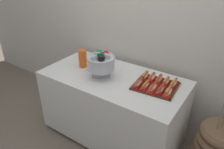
# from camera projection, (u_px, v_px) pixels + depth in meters

# --- Properties ---
(ground_plane) EXTENTS (10.00, 10.00, 0.00)m
(ground_plane) POSITION_uv_depth(u_px,v_px,m) (113.00, 133.00, 2.70)
(ground_plane) COLOR #7A6B5B
(back_wall) EXTENTS (6.00, 0.10, 2.60)m
(back_wall) POSITION_uv_depth(u_px,v_px,m) (139.00, 18.00, 2.45)
(back_wall) COLOR silver
(back_wall) RESTS_ON ground_plane
(buffet_table) EXTENTS (1.54, 0.78, 0.78)m
(buffet_table) POSITION_uv_depth(u_px,v_px,m) (113.00, 105.00, 2.50)
(buffet_table) COLOR white
(buffet_table) RESTS_ON ground_plane
(serving_tray) EXTENTS (0.43, 0.39, 0.01)m
(serving_tray) POSITION_uv_depth(u_px,v_px,m) (155.00, 86.00, 2.15)
(serving_tray) COLOR #472B19
(serving_tray) RESTS_ON buffet_table
(hot_dog_0) EXTENTS (0.07, 0.18, 0.06)m
(hot_dog_0) POSITION_uv_depth(u_px,v_px,m) (138.00, 83.00, 2.13)
(hot_dog_0) COLOR #B21414
(hot_dog_0) RESTS_ON serving_tray
(hot_dog_1) EXTENTS (0.07, 0.17, 0.06)m
(hot_dog_1) POSITION_uv_depth(u_px,v_px,m) (145.00, 85.00, 2.10)
(hot_dog_1) COLOR red
(hot_dog_1) RESTS_ON serving_tray
(hot_dog_2) EXTENTS (0.07, 0.18, 0.06)m
(hot_dog_2) POSITION_uv_depth(u_px,v_px,m) (153.00, 88.00, 2.07)
(hot_dog_2) COLOR red
(hot_dog_2) RESTS_ON serving_tray
(hot_dog_3) EXTENTS (0.06, 0.17, 0.06)m
(hot_dog_3) POSITION_uv_depth(u_px,v_px,m) (160.00, 89.00, 2.04)
(hot_dog_3) COLOR #B21414
(hot_dog_3) RESTS_ON serving_tray
(hot_dog_4) EXTENTS (0.08, 0.18, 0.06)m
(hot_dog_4) POSITION_uv_depth(u_px,v_px,m) (168.00, 92.00, 2.00)
(hot_dog_4) COLOR red
(hot_dog_4) RESTS_ON serving_tray
(hot_dog_5) EXTENTS (0.09, 0.17, 0.06)m
(hot_dog_5) POSITION_uv_depth(u_px,v_px,m) (145.00, 76.00, 2.26)
(hot_dog_5) COLOR red
(hot_dog_5) RESTS_ON serving_tray
(hot_dog_6) EXTENTS (0.08, 0.18, 0.06)m
(hot_dog_6) POSITION_uv_depth(u_px,v_px,m) (151.00, 78.00, 2.23)
(hot_dog_6) COLOR #B21414
(hot_dog_6) RESTS_ON serving_tray
(hot_dog_7) EXTENTS (0.08, 0.17, 0.06)m
(hot_dog_7) POSITION_uv_depth(u_px,v_px,m) (159.00, 80.00, 2.19)
(hot_dog_7) COLOR red
(hot_dog_7) RESTS_ON serving_tray
(hot_dog_8) EXTENTS (0.07, 0.16, 0.06)m
(hot_dog_8) POSITION_uv_depth(u_px,v_px,m) (166.00, 82.00, 2.16)
(hot_dog_8) COLOR #B21414
(hot_dog_8) RESTS_ON serving_tray
(hot_dog_9) EXTENTS (0.07, 0.18, 0.06)m
(hot_dog_9) POSITION_uv_depth(u_px,v_px,m) (173.00, 84.00, 2.13)
(hot_dog_9) COLOR #B21414
(hot_dog_9) RESTS_ON serving_tray
(punch_bowl) EXTENTS (0.29, 0.29, 0.28)m
(punch_bowl) POSITION_uv_depth(u_px,v_px,m) (101.00, 63.00, 2.25)
(punch_bowl) COLOR silver
(punch_bowl) RESTS_ON buffet_table
(cup_stack) EXTENTS (0.09, 0.09, 0.20)m
(cup_stack) POSITION_uv_depth(u_px,v_px,m) (83.00, 58.00, 2.49)
(cup_stack) COLOR #EA5B19
(cup_stack) RESTS_ON buffet_table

